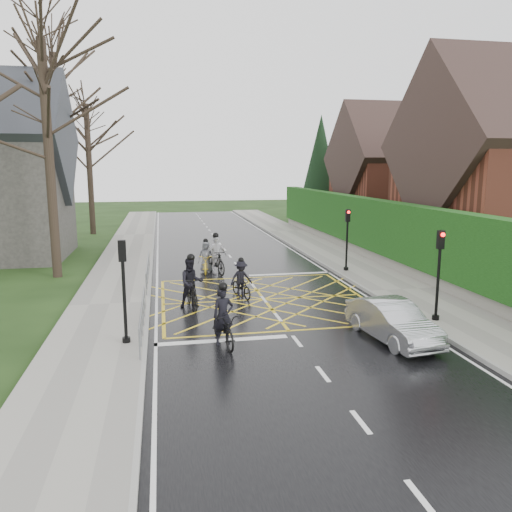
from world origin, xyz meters
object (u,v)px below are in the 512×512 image
object	(u,v)px
cyclist_back	(192,287)
cyclist_lead	(206,261)
cyclist_rear	(224,325)
cyclist_front	(216,259)
cyclist_mid	(241,283)
car	(392,321)

from	to	relation	value
cyclist_back	cyclist_lead	world-z (taller)	cyclist_back
cyclist_rear	cyclist_front	world-z (taller)	cyclist_front
cyclist_rear	cyclist_lead	world-z (taller)	cyclist_rear
cyclist_mid	cyclist_lead	bearing A→B (deg)	85.22
cyclist_mid	car	xyz separation A→B (m)	(3.73, -6.02, 0.01)
cyclist_rear	cyclist_mid	size ratio (longest dim) A/B	1.15
cyclist_back	cyclist_lead	distance (m)	6.30
cyclist_rear	car	xyz separation A→B (m)	(5.14, -0.58, -0.01)
cyclist_back	cyclist_mid	bearing A→B (deg)	21.96
cyclist_back	cyclist_lead	xyz separation A→B (m)	(1.11, 6.20, -0.18)
cyclist_front	car	distance (m)	11.49
cyclist_back	cyclist_front	world-z (taller)	cyclist_front
cyclist_mid	cyclist_lead	size ratio (longest dim) A/B	0.97
cyclist_rear	car	bearing A→B (deg)	-16.17
cyclist_rear	cyclist_mid	bearing A→B (deg)	65.70
cyclist_back	cyclist_front	distance (m)	6.04
cyclist_front	car	xyz separation A→B (m)	(4.24, -10.68, -0.15)
cyclist_mid	cyclist_lead	world-z (taller)	cyclist_lead
cyclist_lead	cyclist_rear	bearing A→B (deg)	-84.96
cyclist_rear	cyclist_front	size ratio (longest dim) A/B	0.96
cyclist_lead	cyclist_front	bearing A→B (deg)	-30.86
cyclist_mid	cyclist_front	bearing A→B (deg)	80.46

